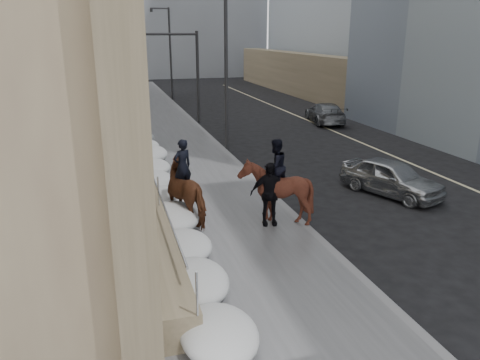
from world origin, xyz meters
name	(u,v)px	position (x,y,z in m)	size (l,w,h in m)	color
ground	(256,290)	(0.00, 0.00, 0.00)	(140.00, 140.00, 0.00)	black
sidewalk	(185,173)	(0.00, 10.00, 0.06)	(5.00, 80.00, 0.12)	#4F4F51
curb	(243,168)	(2.62, 10.00, 0.06)	(0.24, 80.00, 0.12)	slate
lane_line	(396,157)	(10.50, 10.00, 0.01)	(0.15, 70.00, 0.01)	#BFB78C
bg_building_far	(77,5)	(-6.00, 72.00, 10.00)	(24.00, 12.00, 20.00)	gray
streetlight_mid	(223,60)	(2.74, 14.00, 4.58)	(1.71, 0.24, 8.00)	#2D2D30
streetlight_far	(168,48)	(2.74, 34.00, 4.58)	(1.71, 0.24, 8.00)	#2D2D30
traffic_signal	(184,63)	(2.07, 22.00, 4.00)	(4.10, 0.22, 6.00)	#2D2D30
snow_bank	(157,179)	(-1.42, 8.11, 0.47)	(1.70, 18.10, 0.76)	silver
mounted_horse_left	(189,190)	(-0.80, 4.42, 1.16)	(1.89, 2.53, 2.64)	#4F2A17
mounted_horse_right	(275,188)	(1.77, 3.56, 1.25)	(2.28, 2.38, 2.68)	#3F1B12
pedestrian	(269,194)	(1.53, 3.47, 1.13)	(1.18, 0.49, 2.01)	black
car_silver	(391,177)	(7.02, 5.18, 0.68)	(1.61, 4.00, 1.36)	#9DA1A5
car_grey	(325,113)	(11.21, 19.41, 0.68)	(1.92, 4.72, 1.37)	slate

